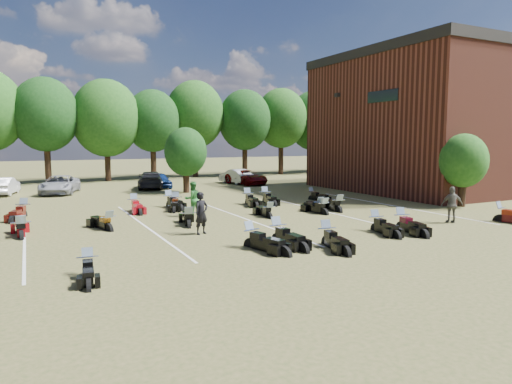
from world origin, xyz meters
TOP-DOWN VIEW (x-y plane):
  - ground at (0.00, 0.00)m, footprint 160.00×160.00m
  - car_1 at (-14.32, 20.01)m, footprint 2.07×4.07m
  - car_2 at (-10.66, 19.02)m, footprint 3.46×5.29m
  - car_3 at (-3.69, 19.64)m, footprint 3.20×5.22m
  - car_4 at (-2.97, 19.84)m, footprint 1.51×3.76m
  - car_5 at (4.37, 20.48)m, footprint 1.87×4.18m
  - car_6 at (4.85, 19.21)m, footprint 2.75×4.85m
  - car_7 at (14.82, 18.75)m, footprint 3.52×5.42m
  - person_black at (-6.27, 0.33)m, footprint 0.76×0.62m
  - person_green at (-5.10, 4.92)m, footprint 0.97×0.81m
  - person_grey at (5.41, -2.58)m, footprint 1.12×0.85m
  - motorcycle_0 at (-11.30, -3.75)m, footprint 0.84×2.05m
  - motorcycle_1 at (-5.45, -2.78)m, footprint 1.38×2.53m
  - motorcycle_2 at (-4.16, -2.48)m, footprint 0.85×2.50m
  - motorcycle_3 at (-2.70, -3.71)m, footprint 1.23×2.47m
  - motorcycle_4 at (0.83, -2.43)m, footprint 1.18×2.41m
  - motorcycle_5 at (2.03, -2.74)m, footprint 1.34×2.56m
  - motorcycle_6 at (7.89, -3.39)m, footprint 1.14×2.52m
  - motorcycle_7 at (-13.10, 2.73)m, footprint 0.88×2.46m
  - motorcycle_8 at (-9.68, 2.81)m, footprint 1.32×2.38m
  - motorcycle_9 at (-6.27, 2.03)m, footprint 1.31×2.51m
  - motorcycle_10 at (-1.82, 2.50)m, footprint 0.88×2.21m
  - motorcycle_11 at (1.36, 2.24)m, footprint 0.91×2.33m
  - motorcycle_12 at (1.45, 2.78)m, footprint 1.08×2.32m
  - motorcycle_13 at (2.55, 2.53)m, footprint 1.23×2.59m
  - motorcycle_14 at (-13.04, 8.56)m, footprint 1.43×2.57m
  - motorcycle_15 at (-7.44, 8.23)m, footprint 0.83×2.40m
  - motorcycle_16 at (-5.25, 8.79)m, footprint 0.99×2.52m
  - motorcycle_17 at (-5.06, 8.10)m, footprint 1.51×2.48m
  - motorcycle_18 at (-0.53, 7.75)m, footprint 1.18×2.59m
  - motorcycle_19 at (0.79, 7.91)m, footprint 1.20×2.60m
  - motorcycle_20 at (4.17, 7.61)m, footprint 1.00×2.17m
  - brick_building at (22.00, 9.00)m, footprint 25.40×15.20m
  - tree_line at (-1.00, 29.00)m, footprint 56.00×6.00m
  - young_tree_near_building at (10.50, 1.00)m, footprint 2.80×2.80m
  - young_tree_midfield at (-2.00, 15.50)m, footprint 3.20×3.20m
  - parking_lines at (-3.00, 3.00)m, footprint 20.10×14.00m

SIDE VIEW (x-z plane):
  - ground at x=0.00m, z-range 0.00..0.00m
  - motorcycle_0 at x=-11.30m, z-range -0.56..0.56m
  - motorcycle_1 at x=-5.45m, z-range -0.67..0.67m
  - motorcycle_2 at x=-4.16m, z-range -0.69..0.69m
  - motorcycle_3 at x=-2.70m, z-range -0.66..0.66m
  - motorcycle_4 at x=0.83m, z-range -0.64..0.64m
  - motorcycle_5 at x=2.03m, z-range -0.68..0.68m
  - motorcycle_6 at x=7.89m, z-range -0.68..0.68m
  - motorcycle_7 at x=-13.10m, z-range -0.68..0.68m
  - motorcycle_8 at x=-9.68m, z-range -0.63..0.63m
  - motorcycle_9 at x=-6.27m, z-range -0.67..0.67m
  - motorcycle_10 at x=-1.82m, z-range -0.60..0.60m
  - motorcycle_11 at x=1.36m, z-range -0.64..0.64m
  - motorcycle_12 at x=1.45m, z-range -0.62..0.62m
  - motorcycle_13 at x=2.55m, z-range -0.69..0.69m
  - motorcycle_14 at x=-13.04m, z-range -0.68..0.68m
  - motorcycle_15 at x=-7.44m, z-range -0.66..0.66m
  - motorcycle_16 at x=-5.25m, z-range -0.69..0.69m
  - motorcycle_17 at x=-5.06m, z-range -0.66..0.66m
  - motorcycle_18 at x=-0.53m, z-range -0.69..0.69m
  - motorcycle_19 at x=0.79m, z-range -0.70..0.70m
  - motorcycle_20 at x=4.17m, z-range -0.58..0.58m
  - parking_lines at x=-3.00m, z-range 0.00..0.01m
  - car_6 at x=4.85m, z-range 0.00..1.28m
  - car_1 at x=-14.32m, z-range 0.00..1.28m
  - car_4 at x=-2.97m, z-range 0.00..1.28m
  - car_5 at x=4.37m, z-range 0.00..1.33m
  - car_2 at x=-10.66m, z-range 0.00..1.35m
  - car_3 at x=-3.69m, z-range 0.00..1.41m
  - car_7 at x=14.82m, z-range 0.00..1.46m
  - person_grey at x=5.41m, z-range 0.00..1.77m
  - person_black at x=-6.27m, z-range 0.00..1.80m
  - person_green at x=-5.10m, z-range 0.00..1.83m
  - young_tree_near_building at x=10.50m, z-range 0.67..4.83m
  - young_tree_midfield at x=-2.00m, z-range 0.74..5.44m
  - brick_building at x=22.00m, z-range 0.01..10.71m
  - tree_line at x=-1.00m, z-range 1.42..11.20m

